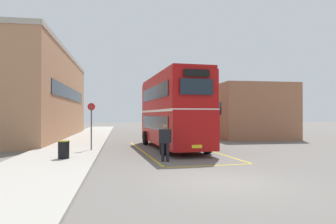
# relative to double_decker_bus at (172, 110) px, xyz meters

# --- Properties ---
(ground_plane) EXTENTS (135.60, 135.60, 0.00)m
(ground_plane) POSITION_rel_double_decker_bus_xyz_m (0.01, 4.51, -2.51)
(ground_plane) COLOR #66605B
(sidewalk_left) EXTENTS (4.00, 57.60, 0.14)m
(sidewalk_left) POSITION_rel_double_decker_bus_xyz_m (-6.49, 6.91, -2.44)
(sidewalk_left) COLOR #A39E93
(sidewalk_left) RESTS_ON ground
(brick_building_left) EXTENTS (6.81, 21.78, 8.05)m
(brick_building_left) POSITION_rel_double_decker_bus_xyz_m (-11.43, 10.72, 1.52)
(brick_building_left) COLOR #AD7A56
(brick_building_left) RESTS_ON ground
(depot_building_right) EXTENTS (6.75, 15.05, 5.05)m
(depot_building_right) POSITION_rel_double_decker_bus_xyz_m (8.85, 11.98, 0.01)
(depot_building_right) COLOR #9E6647
(depot_building_right) RESTS_ON ground
(double_decker_bus) EXTENTS (3.39, 9.91, 4.75)m
(double_decker_bus) POSITION_rel_double_decker_bus_xyz_m (0.00, 0.00, 0.00)
(double_decker_bus) COLOR black
(double_decker_bus) RESTS_ON ground
(single_deck_bus) EXTENTS (3.08, 9.30, 3.02)m
(single_deck_bus) POSITION_rel_double_decker_bus_xyz_m (2.84, 14.74, -0.87)
(single_deck_bus) COLOR black
(single_deck_bus) RESTS_ON ground
(pedestrian_boarding) EXTENTS (0.58, 0.32, 1.78)m
(pedestrian_boarding) POSITION_rel_double_decker_bus_xyz_m (-1.26, -5.38, -1.47)
(pedestrian_boarding) COLOR black
(pedestrian_boarding) RESTS_ON ground
(litter_bin) EXTENTS (0.55, 0.55, 0.84)m
(litter_bin) POSITION_rel_double_decker_bus_xyz_m (-5.98, -4.59, -1.95)
(litter_bin) COLOR black
(litter_bin) RESTS_ON sidewalk_left
(bus_stop_sign) EXTENTS (0.44, 0.08, 2.76)m
(bus_stop_sign) POSITION_rel_double_decker_bus_xyz_m (-5.03, -1.09, -0.72)
(bus_stop_sign) COLOR #4C4C51
(bus_stop_sign) RESTS_ON sidewalk_left
(bay_marking_yellow) EXTENTS (5.14, 12.08, 0.01)m
(bay_marking_yellow) POSITION_rel_double_decker_bus_xyz_m (0.07, -1.85, -2.51)
(bay_marking_yellow) COLOR gold
(bay_marking_yellow) RESTS_ON ground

